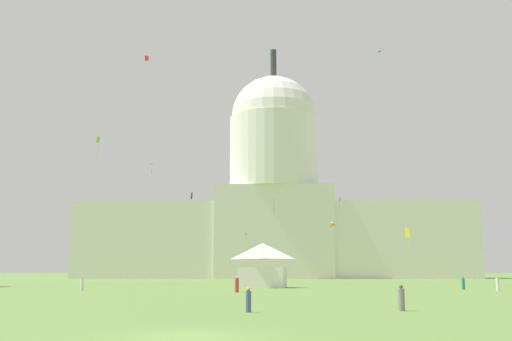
% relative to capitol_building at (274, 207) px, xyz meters
% --- Properties ---
extents(ground_plane, '(800.00, 800.00, 0.00)m').
position_rel_capitol_building_xyz_m(ground_plane, '(-3.26, -155.13, -20.42)').
color(ground_plane, olive).
extents(capitol_building, '(111.68, 25.79, 67.73)m').
position_rel_capitol_building_xyz_m(capitol_building, '(0.00, 0.00, 0.00)').
color(capitol_building, silver).
rests_on(capitol_building, ground_plane).
extents(event_tent, '(7.10, 6.22, 6.16)m').
position_rel_capitol_building_xyz_m(event_tent, '(-1.53, -91.76, -17.32)').
color(event_tent, white).
rests_on(event_tent, ground_plane).
extents(person_white_near_tree_east, '(0.55, 0.55, 1.65)m').
position_rel_capitol_building_xyz_m(person_white_near_tree_east, '(-22.67, -105.29, -19.67)').
color(person_white_near_tree_east, silver).
rests_on(person_white_near_tree_east, ground_plane).
extents(person_grey_aisle_center, '(0.57, 0.57, 1.61)m').
position_rel_capitol_building_xyz_m(person_grey_aisle_center, '(7.92, -140.17, -19.69)').
color(person_grey_aisle_center, gray).
rests_on(person_grey_aisle_center, ground_plane).
extents(person_red_deep_crowd, '(0.49, 0.49, 1.78)m').
position_rel_capitol_building_xyz_m(person_red_deep_crowd, '(-4.04, -109.73, -19.61)').
color(person_red_deep_crowd, red).
rests_on(person_red_deep_crowd, ground_plane).
extents(person_denim_edge_west, '(0.38, 0.38, 1.47)m').
position_rel_capitol_building_xyz_m(person_denim_edge_west, '(-1.41, -141.63, -19.74)').
color(person_denim_edge_west, '#3D5684').
rests_on(person_denim_edge_west, ground_plane).
extents(person_teal_lawn_far_right, '(0.51, 0.51, 1.60)m').
position_rel_capitol_building_xyz_m(person_teal_lawn_far_right, '(23.84, -99.17, -19.69)').
color(person_teal_lawn_far_right, '#1E757A').
rests_on(person_teal_lawn_far_right, ground_plane).
extents(person_white_back_left, '(0.42, 0.42, 1.73)m').
position_rel_capitol_building_xyz_m(person_white_back_left, '(26.30, -104.37, -19.63)').
color(person_white_back_left, silver).
rests_on(person_white_back_left, ground_plane).
extents(kite_blue_high, '(1.02, 1.46, 0.20)m').
position_rel_capitol_building_xyz_m(kite_blue_high, '(24.28, -40.81, 31.57)').
color(kite_blue_high, blue).
extents(kite_orange_mid, '(1.17, 1.05, 2.91)m').
position_rel_capitol_building_xyz_m(kite_orange_mid, '(0.19, -36.05, -2.43)').
color(kite_orange_mid, orange).
extents(kite_black_low, '(0.47, 0.72, 1.27)m').
position_rel_capitol_building_xyz_m(kite_black_low, '(-15.54, -62.82, -4.17)').
color(kite_black_low, black).
extents(kite_magenta_mid, '(1.40, 0.94, 2.49)m').
position_rel_capitol_building_xyz_m(kite_magenta_mid, '(-31.15, -23.56, 8.21)').
color(kite_magenta_mid, '#D1339E').
extents(kite_red_high, '(0.92, 0.61, 3.61)m').
position_rel_capitol_building_xyz_m(kite_red_high, '(-28.79, -44.60, 29.24)').
color(kite_red_high, red).
extents(kite_violet_low, '(1.09, 1.53, 3.16)m').
position_rel_capitol_building_xyz_m(kite_violet_low, '(-7.05, -29.07, -9.90)').
color(kite_violet_low, purple).
extents(kite_gold_low, '(1.14, 1.17, 1.07)m').
position_rel_capitol_building_xyz_m(kite_gold_low, '(12.71, -43.20, -8.23)').
color(kite_gold_low, gold).
extents(kite_cyan_mid, '(0.64, 0.69, 3.38)m').
position_rel_capitol_building_xyz_m(kite_cyan_mid, '(15.00, -37.58, -2.49)').
color(kite_cyan_mid, '#33BCDB').
extents(kite_yellow_low, '(0.65, 1.20, 3.84)m').
position_rel_capitol_building_xyz_m(kite_yellow_low, '(20.90, -81.47, -12.52)').
color(kite_yellow_low, yellow).
extents(kite_lime_mid, '(0.68, 0.73, 4.62)m').
position_rel_capitol_building_xyz_m(kite_lime_mid, '(-34.49, -60.57, 6.74)').
color(kite_lime_mid, '#8CD133').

